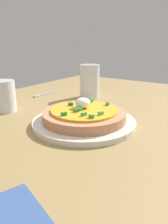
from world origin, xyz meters
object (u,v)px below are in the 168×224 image
(pizza, at_px, (84,114))
(cup_far, at_px, (90,83))
(cup_near, at_px, (4,98))
(plate, at_px, (84,122))
(fork, at_px, (43,95))

(pizza, height_order, cup_far, cup_far)
(pizza, xyz_separation_m, cup_near, (-0.04, 0.26, 0.01))
(pizza, distance_m, cup_near, 0.26)
(plate, distance_m, pizza, 0.02)
(plate, height_order, pizza, pizza)
(cup_near, relative_size, fork, 0.88)
(plate, relative_size, cup_far, 2.15)
(pizza, distance_m, fork, 0.34)
(pizza, bearing_deg, fork, 61.73)
(cup_near, xyz_separation_m, fork, (0.20, 0.05, -0.04))
(cup_far, xyz_separation_m, fork, (-0.08, 0.17, -0.05))
(pizza, bearing_deg, cup_near, 99.04)
(plate, relative_size, cup_near, 2.79)
(fork, bearing_deg, cup_far, 120.37)
(cup_far, distance_m, fork, 0.19)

